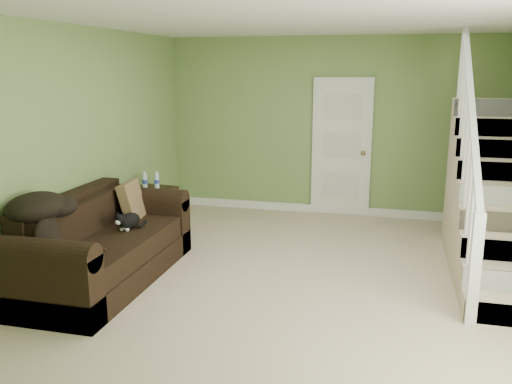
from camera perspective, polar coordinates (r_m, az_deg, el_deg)
The scene contains 15 objects.
floor at distance 5.71m, azimuth 5.00°, elevation -9.24°, with size 5.00×5.50×0.01m, color tan.
ceiling at distance 5.31m, azimuth 5.58°, elevation 17.72°, with size 5.00×5.50×0.01m, color white.
wall_back at distance 8.07m, azimuth 8.37°, elevation 6.76°, with size 5.00×0.04×2.60m, color #72924F.
wall_front at distance 2.75m, azimuth -3.83°, elevation -5.25°, with size 5.00×0.04×2.60m, color #72924F.
wall_left at distance 6.25m, azimuth -18.06°, elevation 4.47°, with size 0.04×5.50×2.60m, color #72924F.
baseboard_back at distance 8.26m, azimuth 8.07°, elevation -1.84°, with size 5.00×0.04×0.12m, color white.
baseboard_left at distance 6.52m, azimuth -17.07°, elevation -6.37°, with size 0.04×5.50×0.12m, color white.
door at distance 8.05m, azimuth 8.99°, elevation 4.61°, with size 0.86×0.12×2.02m.
staircase at distance 6.49m, azimuth 24.25°, elevation -1.70°, with size 1.00×2.51×2.82m.
sofa at distance 5.81m, azimuth -15.94°, elevation -5.75°, with size 0.98×2.26×0.89m.
side_table at distance 7.32m, azimuth -10.72°, elevation -1.88°, with size 0.57×0.57×0.83m.
cat at distance 5.88m, azimuth -13.30°, elevation -3.01°, with size 0.22×0.47×0.23m.
banana at distance 5.16m, azimuth -16.47°, elevation -6.16°, with size 0.05×0.18×0.05m, color gold.
throw_pillow at distance 6.30m, azimuth -12.92°, elevation -0.93°, with size 0.11×0.44×0.44m, color #48331D.
throw_blanket at distance 5.29m, azimuth -22.12°, elevation -1.46°, with size 0.48×0.63×0.26m, color black.
Camera 1 is at (0.82, -5.23, 2.16)m, focal length 38.00 mm.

